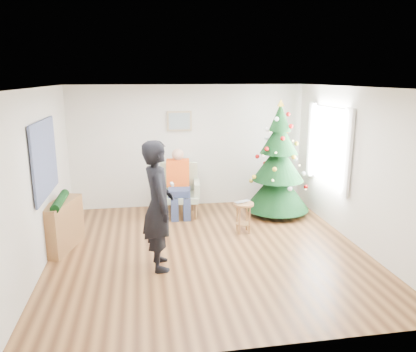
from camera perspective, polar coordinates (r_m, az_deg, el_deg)
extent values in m
plane|color=brown|center=(6.72, 0.00, -10.40)|extent=(5.00, 5.00, 0.00)
plane|color=white|center=(6.13, 0.00, 12.35)|extent=(5.00, 5.00, 0.00)
plane|color=silver|center=(8.73, -2.71, 4.18)|extent=(5.00, 0.00, 5.00)
plane|color=silver|center=(3.96, 6.01, -7.79)|extent=(5.00, 0.00, 5.00)
plane|color=silver|center=(6.40, -22.68, -0.43)|extent=(0.00, 5.00, 5.00)
plane|color=silver|center=(7.14, 20.21, 1.18)|extent=(0.00, 5.00, 5.00)
cube|color=white|center=(7.96, 16.63, 4.14)|extent=(0.04, 1.30, 1.40)
cube|color=white|center=(7.29, 18.97, 3.13)|extent=(0.05, 0.25, 1.50)
cube|color=white|center=(8.62, 14.29, 4.99)|extent=(0.05, 0.25, 1.50)
cylinder|color=#3F2816|center=(8.48, 9.61, -4.30)|extent=(0.10, 0.10, 0.30)
cone|color=black|center=(8.37, 9.71, -1.71)|extent=(1.29, 1.29, 0.85)
cone|color=black|center=(8.24, 9.87, 1.96)|extent=(1.03, 1.03, 0.75)
cone|color=black|center=(8.16, 10.01, 5.38)|extent=(0.76, 0.76, 0.65)
cone|color=black|center=(8.11, 10.13, 8.16)|extent=(0.44, 0.44, 0.55)
cone|color=gold|center=(8.09, 10.21, 10.13)|extent=(0.14, 0.14, 0.14)
cylinder|color=brown|center=(7.30, 5.02, -3.96)|extent=(0.37, 0.37, 0.04)
cylinder|color=brown|center=(7.42, 4.96, -6.67)|extent=(0.28, 0.28, 0.02)
imported|color=silver|center=(7.29, 5.03, -3.72)|extent=(0.36, 0.30, 0.02)
cube|color=#99A989|center=(8.21, -4.10, -2.92)|extent=(0.84, 0.80, 0.12)
cube|color=#99A989|center=(8.44, -4.08, -0.07)|extent=(0.77, 0.22, 0.60)
cube|color=#99A989|center=(8.19, -6.64, -1.86)|extent=(0.18, 0.61, 0.30)
cube|color=#99A989|center=(8.17, -1.59, -1.81)|extent=(0.18, 0.61, 0.30)
cube|color=navy|center=(8.09, -4.05, -2.21)|extent=(0.49, 0.51, 0.14)
cube|color=#EB5416|center=(8.24, -4.25, 0.45)|extent=(0.48, 0.29, 0.55)
sphere|color=tan|center=(8.14, -4.29, 3.02)|extent=(0.24, 0.24, 0.24)
imported|color=black|center=(5.88, -7.01, -4.15)|extent=(0.52, 0.74, 1.90)
cube|color=white|center=(5.78, -5.08, -1.16)|extent=(0.05, 0.13, 0.04)
cube|color=brown|center=(7.06, -19.81, -6.55)|extent=(0.56, 1.04, 0.80)
cylinder|color=black|center=(6.93, -20.09, -3.28)|extent=(0.14, 0.90, 0.14)
cube|color=black|center=(6.62, -21.98, 2.31)|extent=(0.03, 1.50, 1.15)
cube|color=tan|center=(8.60, -4.06, 7.72)|extent=(0.52, 0.03, 0.42)
cube|color=gray|center=(8.58, -4.04, 7.70)|extent=(0.44, 0.02, 0.34)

